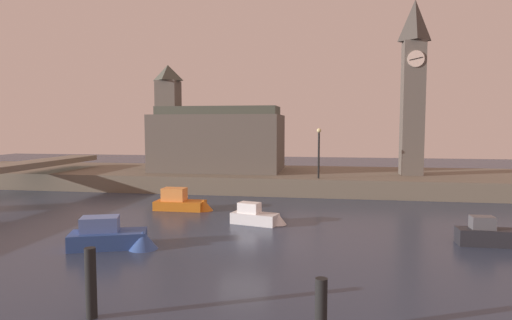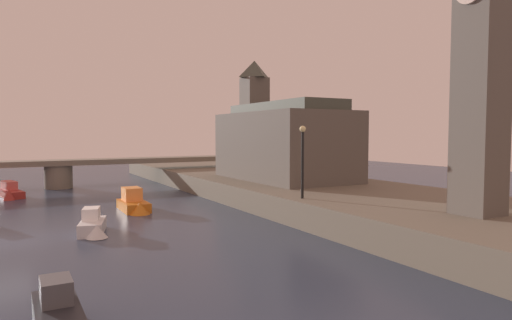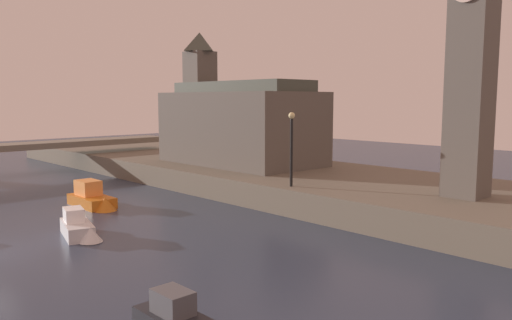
# 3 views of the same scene
# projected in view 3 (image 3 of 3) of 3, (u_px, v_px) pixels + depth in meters

# --- Properties ---
(far_embankment) EXTENTS (70.00, 12.00, 1.50)m
(far_embankment) POSITION_uv_depth(u_px,v_px,m) (306.00, 182.00, 34.09)
(far_embankment) COLOR #6B6051
(far_embankment) RESTS_ON ground
(clock_tower) EXTENTS (2.01, 2.06, 15.11)m
(clock_tower) POSITION_uv_depth(u_px,v_px,m) (473.00, 36.00, 24.25)
(clock_tower) COLOR #5B544C
(clock_tower) RESTS_ON far_embankment
(parliament_hall) EXTENTS (12.17, 6.79, 10.18)m
(parliament_hall) POSITION_uv_depth(u_px,v_px,m) (237.00, 122.00, 38.40)
(parliament_hall) COLOR #5B544C
(parliament_hall) RESTS_ON far_embankment
(streetlamp) EXTENTS (0.36, 0.36, 4.11)m
(streetlamp) POSITION_uv_depth(u_px,v_px,m) (292.00, 141.00, 27.83)
(streetlamp) COLOR black
(streetlamp) RESTS_ON far_embankment
(boat_ferry_white) EXTENTS (3.49, 1.83, 1.28)m
(boat_ferry_white) POSITION_uv_depth(u_px,v_px,m) (79.00, 228.00, 23.23)
(boat_ferry_white) COLOR silver
(boat_ferry_white) RESTS_ON ground
(boat_patrol_orange) EXTENTS (4.12, 1.60, 1.59)m
(boat_patrol_orange) POSITION_uv_depth(u_px,v_px,m) (94.00, 199.00, 29.77)
(boat_patrol_orange) COLOR orange
(boat_patrol_orange) RESTS_ON ground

